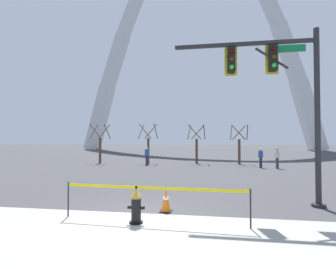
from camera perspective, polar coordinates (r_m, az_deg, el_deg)
ground_plane at (r=7.60m, az=-5.93°, el=-18.26°), size 240.00×240.00×0.00m
fire_hydrant at (r=6.93m, az=-7.32°, el=-15.93°), size 0.46×0.48×0.99m
caution_tape_barrier at (r=6.89m, az=-3.52°, el=-14.16°), size 5.07×0.26×1.01m
traffic_cone_by_hydrant at (r=7.95m, az=-0.49°, el=-14.84°), size 0.36×0.36×0.73m
traffic_signal_gantry at (r=9.48m, az=24.56°, el=10.08°), size 5.02×0.44×6.00m
monument_arch at (r=60.96m, az=6.74°, el=19.18°), size 54.25×3.01×54.25m
tree_far_left at (r=24.84m, az=-15.34°, el=-2.53°), size 1.75×1.76×3.79m
tree_left_mid at (r=24.14m, az=-4.57°, el=-2.55°), size 1.78×1.79×3.84m
tree_center_left at (r=23.96m, az=6.59°, el=-2.70°), size 1.72×1.73×3.71m
tree_center_right at (r=23.93m, az=16.04°, el=-2.72°), size 1.69×1.70×3.64m
pedestrian_walking_left at (r=21.23m, az=23.82°, el=-5.01°), size 0.35×0.22×1.59m
pedestrian_standing_center at (r=21.29m, az=20.55°, el=-5.03°), size 0.39×0.30×1.59m
pedestrian_walking_right at (r=22.42m, az=-4.88°, el=-4.92°), size 0.36×0.25×1.59m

